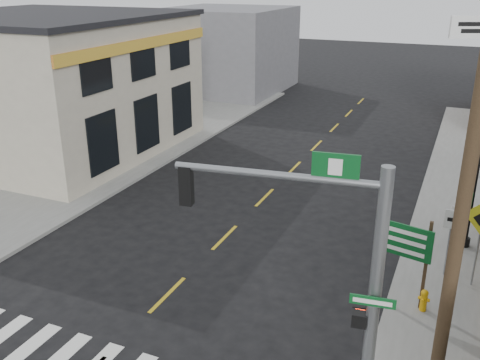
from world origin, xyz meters
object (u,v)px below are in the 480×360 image
at_px(fire_hydrant, 424,299).
at_px(utility_pole_near, 461,219).
at_px(guide_sign, 404,249).
at_px(traffic_signal_pole, 342,264).

height_order(fire_hydrant, utility_pole_near, utility_pole_near).
relative_size(guide_sign, fire_hydrant, 4.06).
height_order(traffic_signal_pole, utility_pole_near, utility_pole_near).
relative_size(traffic_signal_pole, utility_pole_near, 0.60).
distance_m(guide_sign, utility_pole_near, 5.74).
bearing_deg(guide_sign, fire_hydrant, 5.96).
bearing_deg(guide_sign, utility_pole_near, -62.52).
distance_m(traffic_signal_pole, guide_sign, 4.76).
bearing_deg(traffic_signal_pole, guide_sign, 72.45).
xyz_separation_m(guide_sign, utility_pole_near, (1.20, -4.65, 3.14)).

